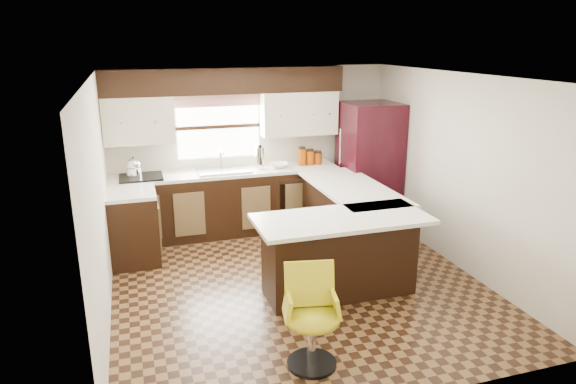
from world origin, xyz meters
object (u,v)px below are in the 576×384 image
object	(u,v)px
peninsula_return	(339,256)
bar_chair	(312,319)
peninsula_long	(347,223)
refrigerator	(369,165)

from	to	relation	value
peninsula_return	bar_chair	distance (m)	1.41
peninsula_long	bar_chair	distance (m)	2.51
peninsula_long	peninsula_return	size ratio (longest dim) A/B	1.18
refrigerator	peninsula_return	bearing A→B (deg)	-123.42
peninsula_return	bar_chair	world-z (taller)	bar_chair
peninsula_return	refrigerator	size ratio (longest dim) A/B	0.88
refrigerator	peninsula_long	bearing A→B (deg)	-127.90
peninsula_long	bar_chair	bearing A→B (deg)	-120.52
peninsula_long	refrigerator	distance (m)	1.36
refrigerator	bar_chair	distance (m)	3.80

